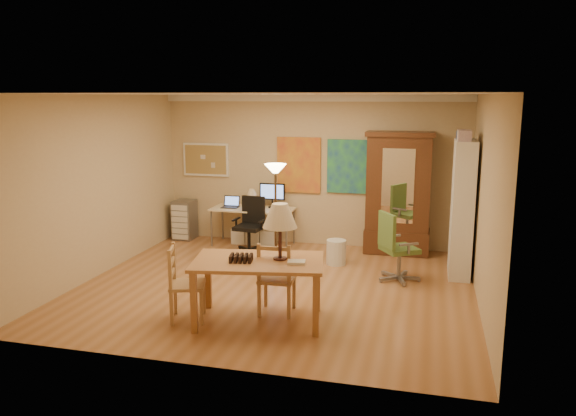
% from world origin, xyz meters
% --- Properties ---
extents(floor, '(5.50, 5.50, 0.00)m').
position_xyz_m(floor, '(0.00, 0.00, 0.00)').
color(floor, '#966035').
rests_on(floor, ground).
extents(crown_molding, '(5.50, 0.08, 0.12)m').
position_xyz_m(crown_molding, '(0.00, 2.46, 2.64)').
color(crown_molding, white).
rests_on(crown_molding, floor).
extents(corkboard, '(0.90, 0.04, 0.62)m').
position_xyz_m(corkboard, '(-2.05, 2.47, 1.50)').
color(corkboard, '#A3834C').
rests_on(corkboard, floor).
extents(art_panel_left, '(0.80, 0.04, 1.00)m').
position_xyz_m(art_panel_left, '(-0.25, 2.47, 1.45)').
color(art_panel_left, gold).
rests_on(art_panel_left, floor).
extents(art_panel_right, '(0.75, 0.04, 0.95)m').
position_xyz_m(art_panel_right, '(0.65, 2.47, 1.45)').
color(art_panel_right, '#245A90').
rests_on(art_panel_right, floor).
extents(dining_table, '(1.67, 1.17, 1.44)m').
position_xyz_m(dining_table, '(0.23, -1.22, 0.91)').
color(dining_table, '#965131').
rests_on(dining_table, floor).
extents(ladder_chair_back, '(0.45, 0.43, 0.93)m').
position_xyz_m(ladder_chair_back, '(0.28, -0.96, 0.43)').
color(ladder_chair_back, '#A26D4A').
rests_on(ladder_chair_back, floor).
extents(ladder_chair_left, '(0.52, 0.54, 0.92)m').
position_xyz_m(ladder_chair_left, '(-0.74, -1.43, 0.43)').
color(ladder_chair_left, '#A26D4A').
rests_on(ladder_chair_left, floor).
extents(torchiere_lamp, '(0.31, 0.31, 1.73)m').
position_xyz_m(torchiere_lamp, '(-0.07, 0.25, 1.39)').
color(torchiere_lamp, '#46321C').
rests_on(torchiere_lamp, floor).
extents(computer_desk, '(1.49, 0.65, 1.13)m').
position_xyz_m(computer_desk, '(-0.99, 2.15, 0.41)').
color(computer_desk, beige).
rests_on(computer_desk, floor).
extents(office_chair_black, '(0.59, 0.59, 0.97)m').
position_xyz_m(office_chair_black, '(-0.92, 1.64, 0.26)').
color(office_chair_black, black).
rests_on(office_chair_black, floor).
extents(office_chair_green, '(0.65, 0.64, 1.03)m').
position_xyz_m(office_chair_green, '(1.65, 0.70, 0.28)').
color(office_chair_green, slate).
rests_on(office_chair_green, floor).
extents(drawer_cart, '(0.37, 0.44, 0.74)m').
position_xyz_m(drawer_cart, '(-2.42, 2.23, 0.37)').
color(drawer_cart, slate).
rests_on(drawer_cart, floor).
extents(armoire, '(1.14, 0.54, 2.09)m').
position_xyz_m(armoire, '(1.55, 2.24, 0.91)').
color(armoire, '#3B2810').
rests_on(armoire, floor).
extents(bookshelf, '(0.31, 0.82, 2.04)m').
position_xyz_m(bookshelf, '(2.55, 1.23, 1.02)').
color(bookshelf, white).
rests_on(bookshelf, floor).
extents(wastebin, '(0.32, 0.32, 0.40)m').
position_xyz_m(wastebin, '(0.65, 1.30, 0.20)').
color(wastebin, silver).
rests_on(wastebin, floor).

